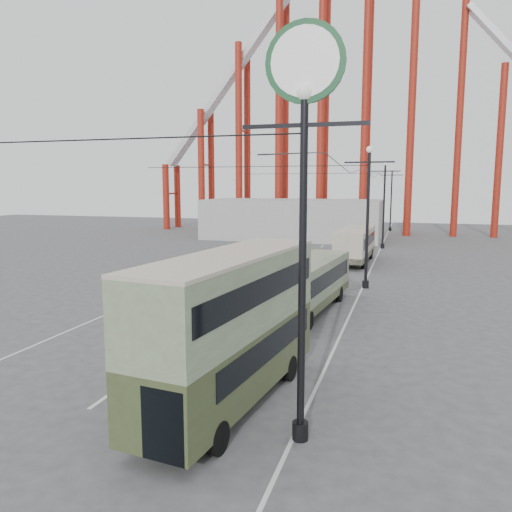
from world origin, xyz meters
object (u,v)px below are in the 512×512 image
(single_decker_cream, at_px, (355,244))
(pedestrian, at_px, (246,286))
(lamp_post_near, at_px, (304,143))
(single_decker_green, at_px, (309,283))
(double_decker_bus, at_px, (232,321))

(single_decker_cream, xyz_separation_m, pedestrian, (-4.80, -16.55, -0.87))
(lamp_post_near, height_order, pedestrian, lamp_post_near)
(lamp_post_near, distance_m, single_decker_cream, 32.63)
(single_decker_green, xyz_separation_m, single_decker_cream, (0.63, 18.28, 0.13))
(lamp_post_near, bearing_deg, pedestrian, 113.23)
(double_decker_bus, xyz_separation_m, pedestrian, (-4.11, 13.84, -1.85))
(double_decker_bus, distance_m, single_decker_cream, 30.42)
(lamp_post_near, relative_size, pedestrian, 6.52)
(pedestrian, bearing_deg, lamp_post_near, 105.12)
(double_decker_bus, bearing_deg, single_decker_green, 96.54)
(lamp_post_near, xyz_separation_m, single_decker_cream, (-1.82, 31.99, -6.16))
(single_decker_green, height_order, single_decker_cream, single_decker_cream)
(pedestrian, bearing_deg, double_decker_bus, 98.42)
(double_decker_bus, relative_size, single_decker_cream, 0.93)
(double_decker_bus, xyz_separation_m, single_decker_green, (0.06, 12.12, -1.11))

